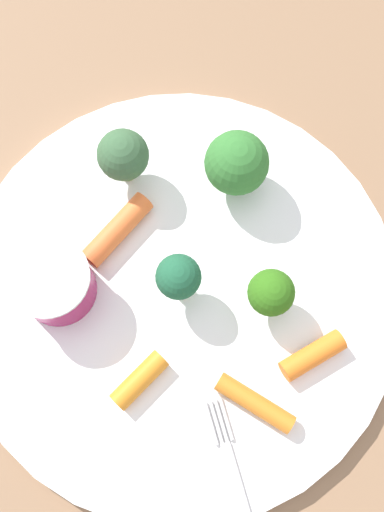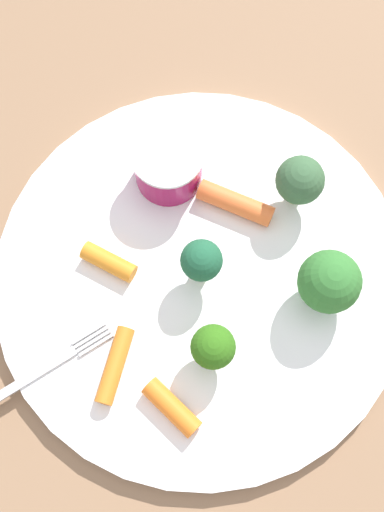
{
  "view_description": "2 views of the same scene",
  "coord_description": "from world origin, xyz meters",
  "views": [
    {
      "loc": [
        -0.06,
        -0.08,
        0.41
      ],
      "look_at": [
        0.02,
        0.01,
        0.03
      ],
      "focal_mm": 41.36,
      "sensor_mm": 36.0,
      "label": 1
    },
    {
      "loc": [
        0.07,
        -0.12,
        0.48
      ],
      "look_at": [
        -0.01,
        0.0,
        0.03
      ],
      "focal_mm": 46.5,
      "sensor_mm": 36.0,
      "label": 2
    }
  ],
  "objects": [
    {
      "name": "carrot_stick_0",
      "position": [
        -0.06,
        -0.03,
        0.02
      ],
      "size": [
        0.04,
        0.02,
        0.01
      ],
      "primitive_type": "cylinder",
      "rotation": [
        1.57,
        0.0,
        4.77
      ],
      "color": "orange",
      "rests_on": "plate"
    },
    {
      "name": "broccoli_floret_1",
      "position": [
        0.03,
        0.09,
        0.04
      ],
      "size": [
        0.04,
        0.04,
        0.05
      ],
      "color": "#88B166",
      "rests_on": "plate"
    },
    {
      "name": "plate",
      "position": [
        0.0,
        0.0,
        0.01
      ],
      "size": [
        0.31,
        0.31,
        0.01
      ],
      "primitive_type": "cylinder",
      "color": "white",
      "rests_on": "ground_plane"
    },
    {
      "name": "broccoli_floret_0",
      "position": [
        -0.0,
        -0.0,
        0.04
      ],
      "size": [
        0.03,
        0.03,
        0.05
      ],
      "color": "#8FB969",
      "rests_on": "plate"
    },
    {
      "name": "sauce_cup",
      "position": [
        -0.06,
        0.05,
        0.03
      ],
      "size": [
        0.05,
        0.05,
        0.04
      ],
      "color": "#96104B",
      "rests_on": "plate"
    },
    {
      "name": "carrot_stick_1",
      "position": [
        0.03,
        -0.09,
        0.02
      ],
      "size": [
        0.05,
        0.02,
        0.01
      ],
      "primitive_type": "cylinder",
      "rotation": [
        1.57,
        0.0,
        1.35
      ],
      "color": "orange",
      "rests_on": "plate"
    },
    {
      "name": "carrot_stick_2",
      "position": [
        -0.01,
        0.06,
        0.02
      ],
      "size": [
        0.06,
        0.02,
        0.02
      ],
      "primitive_type": "cylinder",
      "rotation": [
        1.57,
        0.0,
        1.7
      ],
      "color": "orange",
      "rests_on": "plate"
    },
    {
      "name": "carrot_stick_3",
      "position": [
        -0.02,
        -0.09,
        0.02
      ],
      "size": [
        0.03,
        0.06,
        0.01
      ],
      "primitive_type": "cylinder",
      "rotation": [
        1.57,
        0.0,
        3.42
      ],
      "color": "orange",
      "rests_on": "plate"
    },
    {
      "name": "fork",
      "position": [
        -0.07,
        -0.14,
        0.01
      ],
      "size": [
        0.08,
        0.15,
        0.0
      ],
      "color": "beige",
      "rests_on": "plate"
    },
    {
      "name": "broccoli_floret_2",
      "position": [
        0.04,
        -0.05,
        0.04
      ],
      "size": [
        0.03,
        0.03,
        0.04
      ],
      "color": "#97B75A",
      "rests_on": "plate"
    },
    {
      "name": "ground_plane",
      "position": [
        0.0,
        0.0,
        0.0
      ],
      "size": [
        2.4,
        2.4,
        0.0
      ],
      "primitive_type": "plane",
      "color": "#8A664A"
    },
    {
      "name": "broccoli_floret_3",
      "position": [
        0.08,
        0.03,
        0.04
      ],
      "size": [
        0.04,
        0.04,
        0.05
      ],
      "color": "#87BA62",
      "rests_on": "plate"
    }
  ]
}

